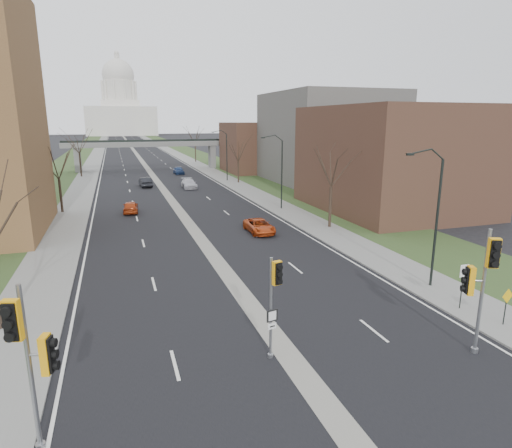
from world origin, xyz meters
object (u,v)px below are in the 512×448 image
signal_pole_median (274,291)px  car_right_far (179,170)px  signal_pole_left (30,348)px  car_left_far (145,182)px  speed_limit_sign (463,278)px  car_right_near (259,226)px  signal_pole_right (481,275)px  warning_sign (506,301)px  car_right_mid (189,184)px  car_left_near (131,207)px

signal_pole_median → car_right_far: size_ratio=1.08×
signal_pole_left → car_left_far: (7.28, 57.40, -2.95)m
speed_limit_sign → car_left_far: bearing=105.0°
signal_pole_median → car_right_near: (6.53, 21.34, -2.65)m
signal_pole_right → warning_sign: (3.68, 1.66, -2.44)m
warning_sign → car_right_mid: warning_sign is taller
signal_pole_left → car_left_near: bearing=99.1°
signal_pole_median → speed_limit_sign: size_ratio=1.83×
warning_sign → car_left_far: 57.02m
signal_pole_left → car_left_near: 37.77m
car_left_near → signal_pole_right: bearing=113.5°
car_left_near → car_right_near: size_ratio=0.88×
signal_pole_left → car_right_far: 74.18m
speed_limit_sign → car_left_far: (-13.34, 52.98, -1.12)m
signal_pole_median → car_right_far: bearing=73.6°
car_left_far → car_right_mid: (6.41, -3.61, -0.05)m
signal_pole_median → car_left_far: size_ratio=1.00×
signal_pole_right → car_right_far: 72.28m
signal_pole_right → speed_limit_sign: (3.02, 3.95, -1.94)m
signal_pole_left → car_left_far: bearing=98.2°
signal_pole_right → car_right_near: signal_pole_right is taller
warning_sign → car_right_near: (-5.87, 22.05, -0.76)m
car_right_far → car_left_near: bearing=-108.1°
signal_pole_right → car_left_far: signal_pole_right is taller
car_left_near → warning_sign: bearing=119.4°
signal_pole_right → car_right_mid: signal_pole_right is taller
signal_pole_median → car_left_near: signal_pole_median is taller
speed_limit_sign → car_right_near: 20.47m
car_right_far → signal_pole_median: bearing=-96.2°
signal_pole_left → car_left_near: (4.18, 37.42, -3.03)m
warning_sign → car_right_near: bearing=99.1°
car_right_far → car_right_mid: bearing=-94.7°
car_right_near → car_left_far: bearing=103.7°
speed_limit_sign → car_right_mid: bearing=98.8°
car_left_far → car_right_mid: size_ratio=0.95×
signal_pole_right → car_right_near: 24.02m
car_left_near → car_right_mid: car_right_mid is taller
car_right_near → car_right_mid: (-1.73, 29.61, 0.08)m
car_left_far → car_right_near: size_ratio=1.02×
signal_pole_right → speed_limit_sign: signal_pole_right is taller
speed_limit_sign → car_right_near: (-5.20, 19.76, -1.26)m
signal_pole_right → speed_limit_sign: size_ratio=2.27×
car_right_far → signal_pole_right: bearing=-89.1°
signal_pole_left → car_left_far: size_ratio=1.21×
car_left_far → car_right_far: bearing=-120.5°
signal_pole_left → car_right_mid: bearing=91.2°
signal_pole_median → warning_sign: signal_pole_median is taller
speed_limit_sign → signal_pole_left: bearing=-167.1°
car_right_mid → signal_pole_right: bearing=-85.7°
signal_pole_right → car_left_near: size_ratio=1.44×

